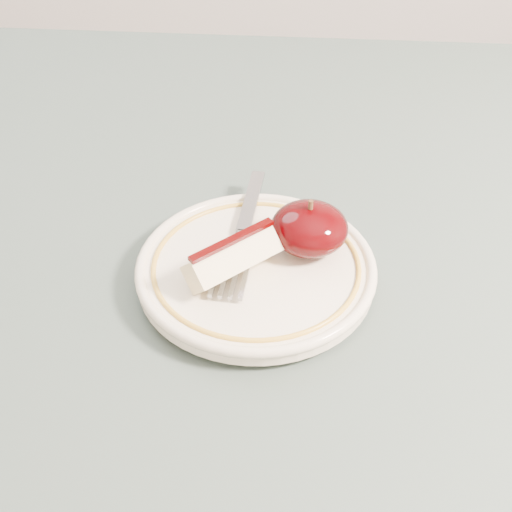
# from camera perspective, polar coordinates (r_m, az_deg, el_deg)

# --- Properties ---
(table) EXTENTS (0.90, 0.90, 0.75)m
(table) POSITION_cam_1_polar(r_m,az_deg,el_deg) (0.68, 2.41, -5.32)
(table) COLOR brown
(table) RESTS_ON ground
(plate) EXTENTS (0.20, 0.20, 0.02)m
(plate) POSITION_cam_1_polar(r_m,az_deg,el_deg) (0.58, 0.00, -1.05)
(plate) COLOR beige
(plate) RESTS_ON table
(apple_half) EXTENTS (0.06, 0.06, 0.05)m
(apple_half) POSITION_cam_1_polar(r_m,az_deg,el_deg) (0.59, 4.28, 2.23)
(apple_half) COLOR black
(apple_half) RESTS_ON plate
(apple_wedge) EXTENTS (0.08, 0.08, 0.04)m
(apple_wedge) POSITION_cam_1_polar(r_m,az_deg,el_deg) (0.56, -1.89, -0.15)
(apple_wedge) COLOR beige
(apple_wedge) RESTS_ON plate
(fork) EXTENTS (0.03, 0.17, 0.00)m
(fork) POSITION_cam_1_polar(r_m,az_deg,el_deg) (0.60, -1.09, 1.87)
(fork) COLOR gray
(fork) RESTS_ON plate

